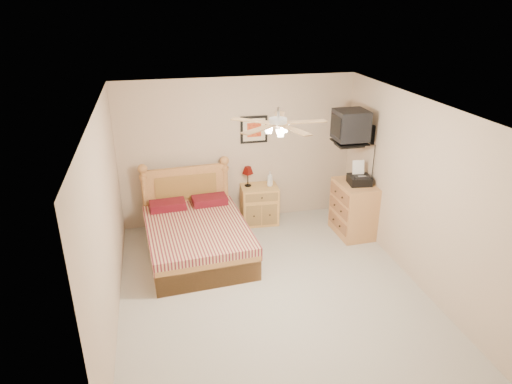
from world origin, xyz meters
TOP-DOWN VIEW (x-y plane):
  - floor at (0.00, 0.00)m, footprint 4.50×4.50m
  - ceiling at (0.00, 0.00)m, footprint 4.00×4.50m
  - wall_back at (0.00, 2.25)m, footprint 4.00×0.04m
  - wall_front at (0.00, -2.25)m, footprint 4.00×0.04m
  - wall_left at (-2.00, 0.00)m, footprint 0.04×4.50m
  - wall_right at (2.00, 0.00)m, footprint 0.04×4.50m
  - bed at (-0.86, 1.12)m, footprint 1.57×1.99m
  - nightstand at (0.31, 2.00)m, footprint 0.65×0.50m
  - table_lamp at (0.13, 2.08)m, footprint 0.23×0.23m
  - lotion_bottle at (0.49, 2.00)m, footprint 0.13×0.13m
  - framed_picture at (0.27, 2.23)m, footprint 0.46×0.04m
  - dresser at (1.73, 1.24)m, footprint 0.56×0.78m
  - fax_machine at (1.77, 1.22)m, footprint 0.38×0.40m
  - magazine_lower at (1.73, 1.49)m, footprint 0.22×0.28m
  - magazine_upper at (1.74, 1.51)m, footprint 0.19×0.26m
  - wall_tv at (1.75, 1.34)m, footprint 0.56×0.46m
  - ceiling_fan at (0.00, -0.20)m, footprint 1.14×1.14m

SIDE VIEW (x-z plane):
  - floor at x=0.00m, z-range 0.00..0.00m
  - nightstand at x=0.31m, z-range 0.00..0.67m
  - dresser at x=1.73m, z-range 0.00..0.90m
  - bed at x=-0.86m, z-range 0.00..1.23m
  - lotion_bottle at x=0.49m, z-range 0.67..0.94m
  - table_lamp at x=0.13m, z-range 0.67..1.02m
  - magazine_lower at x=1.73m, z-range 0.90..0.93m
  - magazine_upper at x=1.74m, z-range 0.93..0.95m
  - fax_machine at x=1.77m, z-range 0.90..1.26m
  - wall_back at x=0.00m, z-range 0.00..2.50m
  - wall_front at x=0.00m, z-range 0.00..2.50m
  - wall_left at x=-2.00m, z-range 0.00..2.50m
  - wall_right at x=2.00m, z-range 0.00..2.50m
  - framed_picture at x=0.27m, z-range 1.39..1.85m
  - wall_tv at x=1.75m, z-range 1.52..2.10m
  - ceiling_fan at x=0.00m, z-range 2.22..2.50m
  - ceiling at x=0.00m, z-range 2.48..2.52m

